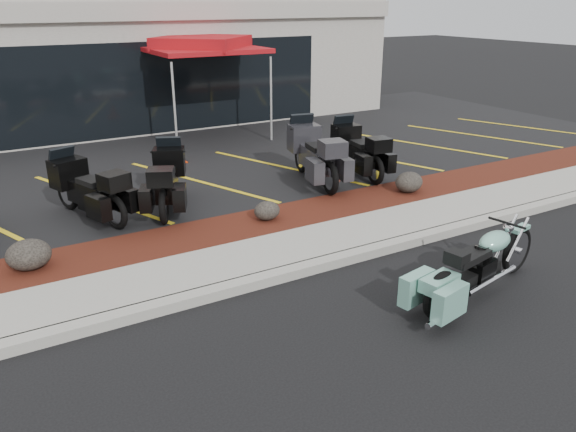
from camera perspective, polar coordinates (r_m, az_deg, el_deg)
ground at (r=8.04m, az=6.03°, el=-8.04°), size 90.00×90.00×0.00m
curb at (r=8.66m, az=2.56°, el=-5.12°), size 24.00×0.25×0.15m
sidewalk at (r=9.20m, az=0.21°, el=-3.46°), size 24.00×1.20×0.15m
mulch_bed at (r=10.16m, az=-3.21°, el=-0.99°), size 24.00×1.20×0.16m
upper_lot at (r=14.95m, az=-12.73°, el=5.79°), size 26.00×9.60×0.15m
dealership_building at (r=20.61m, az=-18.80°, el=14.81°), size 18.00×8.16×4.00m
boulder_left at (r=9.13m, az=-24.85°, el=-3.58°), size 0.65×0.54×0.46m
boulder_mid at (r=10.16m, az=-2.15°, el=0.55°), size 0.48×0.40×0.34m
boulder_right at (r=11.89m, az=12.18°, el=3.39°), size 0.60×0.50×0.43m
hero_cruiser at (r=9.09m, az=22.30°, el=-2.61°), size 2.86×1.22×0.98m
touring_black_front at (r=11.33m, az=-21.64°, el=3.53°), size 1.48×2.25×1.22m
touring_black_mid at (r=11.55m, az=-11.86°, el=4.94°), size 1.61×2.27×1.23m
touring_grey at (r=12.92m, az=1.41°, el=7.40°), size 1.34×2.48×1.37m
touring_black_rear at (r=13.48m, az=5.63°, el=7.61°), size 1.11×2.23×1.24m
traffic_cone at (r=14.10m, az=-11.10°, el=6.34°), size 0.43×0.43×0.48m
popup_canopy at (r=16.48m, az=-8.71°, el=16.71°), size 3.54×3.54×2.80m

